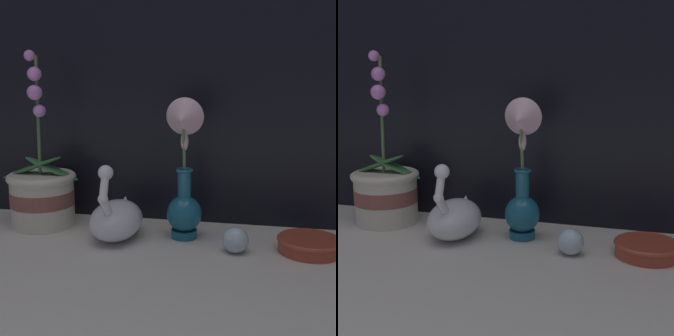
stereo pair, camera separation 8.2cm
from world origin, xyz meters
The scene contains 6 objects.
ground_plane centered at (0.00, 0.00, 0.00)m, with size 2.80×2.80×0.00m, color beige.
orchid_potted_plant centered at (-0.32, 0.17, 0.09)m, with size 0.22×0.17×0.44m.
swan_figurine centered at (-0.10, 0.11, 0.05)m, with size 0.12×0.21×0.19m.
blue_vase centered at (0.05, 0.14, 0.14)m, with size 0.09×0.10×0.33m.
glass_sphere centered at (0.18, 0.07, 0.03)m, with size 0.06×0.06×0.06m.
amber_dish centered at (0.34, 0.11, 0.02)m, with size 0.14×0.14×0.03m.
Camera 1 is at (0.23, -0.91, 0.39)m, focal length 50.00 mm.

